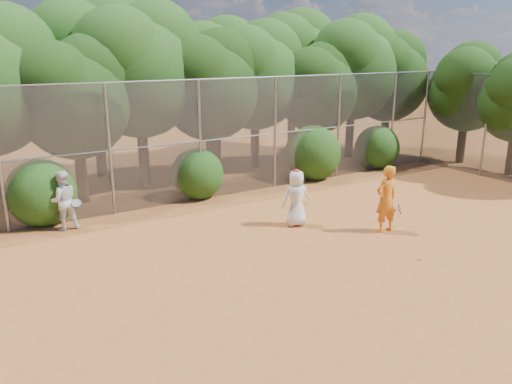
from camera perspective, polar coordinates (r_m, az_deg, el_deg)
ground at (r=12.94m, az=9.73°, el=-6.65°), size 80.00×80.00×0.00m
fence_back at (r=17.07m, az=-3.73°, el=6.28°), size 20.05×0.09×4.03m
fence_side at (r=21.78m, az=24.80°, el=6.97°), size 0.09×6.09×4.03m
tree_2 at (r=17.11m, az=-19.99°, el=10.56°), size 3.99×3.47×5.47m
tree_3 at (r=18.71m, az=-13.22°, el=13.98°), size 4.89×4.26×6.70m
tree_4 at (r=19.15m, az=-5.27°, el=12.45°), size 4.19×3.64×5.73m
tree_5 at (r=21.07m, az=-0.05°, el=13.63°), size 4.51×3.92×6.17m
tree_6 at (r=21.72m, az=7.11°, el=12.05°), size 3.86×3.36×5.29m
tree_7 at (r=23.78m, az=11.10°, el=14.18°), size 4.77×4.14×6.53m
tree_8 at (r=24.98m, az=14.98°, el=12.95°), size 4.25×3.70×5.82m
tree_10 at (r=20.53m, az=-18.06°, el=14.43°), size 5.15×4.48×7.06m
tree_11 at (r=21.96m, az=-4.61°, el=13.98°), size 4.64×4.03×6.35m
tree_12 at (r=24.84m, az=4.29°, el=15.03°), size 5.02×4.37×6.88m
tree_13 at (r=23.98m, az=23.09°, el=11.29°), size 3.86×3.36×5.29m
bush_0 at (r=15.77m, az=-23.36°, el=0.23°), size 2.00×2.00×2.00m
bush_1 at (r=17.18m, az=-6.73°, el=2.34°), size 1.80×1.80×1.80m
bush_2 at (r=19.73m, az=6.52°, el=4.72°), size 2.20×2.20×2.20m
bush_3 at (r=22.07m, az=13.69°, el=5.18°), size 1.90×1.90×1.90m
player_yellow at (r=14.22m, az=14.65°, el=-0.79°), size 0.87×0.60×1.90m
player_teen at (r=14.34m, az=4.62°, el=-0.67°), size 0.90×0.70×1.67m
player_white at (r=15.01m, az=-21.23°, el=-0.89°), size 0.88×0.76×1.70m
ball_0 at (r=14.77m, az=8.50°, el=-3.54°), size 0.07×0.07×0.07m
ball_1 at (r=17.67m, az=14.09°, el=-0.57°), size 0.07×0.07×0.07m
ball_2 at (r=12.84m, az=18.21°, el=-7.28°), size 0.07×0.07×0.07m
ball_3 at (r=14.96m, az=15.57°, el=-3.71°), size 0.07×0.07×0.07m
ball_4 at (r=17.68m, az=10.03°, el=-0.31°), size 0.07×0.07×0.07m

